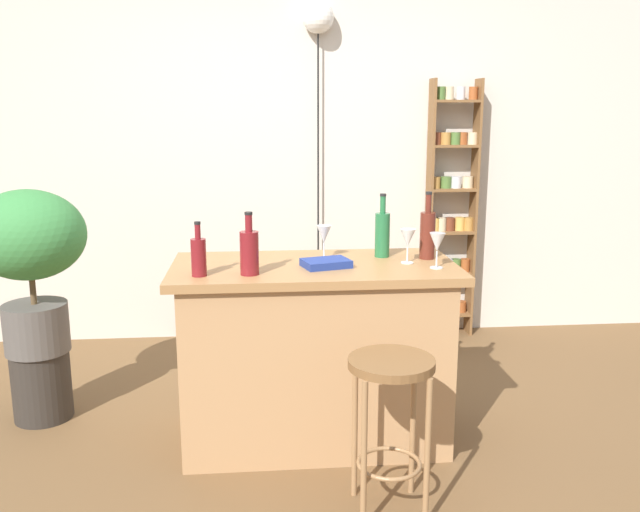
{
  "coord_description": "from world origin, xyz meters",
  "views": [
    {
      "loc": [
        -0.25,
        -2.77,
        1.59
      ],
      "look_at": [
        0.05,
        0.55,
        0.87
      ],
      "focal_mm": 37.65,
      "sensor_mm": 36.0,
      "label": 1
    }
  ],
  "objects_px": {
    "bar_stool": "(391,399)",
    "bottle_wine_red": "(249,251)",
    "bottle_vinegar": "(199,256)",
    "bottle_sauce_amber": "(428,234)",
    "bottle_olive_oil": "(382,233)",
    "spice_shelf": "(451,208)",
    "wine_glass_right": "(324,235)",
    "potted_plant": "(29,251)",
    "wine_glass_left": "(408,239)",
    "cookbook": "(326,263)",
    "pendant_globe_light": "(318,23)",
    "wine_glass_center": "(437,243)",
    "plant_stool": "(42,384)"
  },
  "relations": [
    {
      "from": "bottle_wine_red",
      "to": "wine_glass_center",
      "type": "height_order",
      "value": "bottle_wine_red"
    },
    {
      "from": "bar_stool",
      "to": "potted_plant",
      "type": "height_order",
      "value": "potted_plant"
    },
    {
      "from": "plant_stool",
      "to": "bottle_olive_oil",
      "type": "height_order",
      "value": "bottle_olive_oil"
    },
    {
      "from": "bottle_wine_red",
      "to": "wine_glass_right",
      "type": "relative_size",
      "value": 1.7
    },
    {
      "from": "bar_stool",
      "to": "bottle_vinegar",
      "type": "distance_m",
      "value": 1.02
    },
    {
      "from": "pendant_globe_light",
      "to": "spice_shelf",
      "type": "bearing_deg",
      "value": -2.24
    },
    {
      "from": "cookbook",
      "to": "bottle_vinegar",
      "type": "bearing_deg",
      "value": 176.25
    },
    {
      "from": "bottle_olive_oil",
      "to": "bottle_wine_red",
      "type": "xyz_separation_m",
      "value": [
        -0.65,
        -0.31,
        -0.01
      ]
    },
    {
      "from": "bar_stool",
      "to": "bottle_wine_red",
      "type": "height_order",
      "value": "bottle_wine_red"
    },
    {
      "from": "bar_stool",
      "to": "wine_glass_left",
      "type": "height_order",
      "value": "wine_glass_left"
    },
    {
      "from": "bottle_sauce_amber",
      "to": "pendant_globe_light",
      "type": "bearing_deg",
      "value": 105.42
    },
    {
      "from": "plant_stool",
      "to": "bottle_wine_red",
      "type": "relative_size",
      "value": 1.32
    },
    {
      "from": "cookbook",
      "to": "pendant_globe_light",
      "type": "bearing_deg",
      "value": 70.38
    },
    {
      "from": "bar_stool",
      "to": "wine_glass_right",
      "type": "xyz_separation_m",
      "value": [
        -0.19,
        0.78,
        0.51
      ]
    },
    {
      "from": "bottle_sauce_amber",
      "to": "wine_glass_center",
      "type": "xyz_separation_m",
      "value": [
        -0.01,
        -0.2,
        -0.01
      ]
    },
    {
      "from": "bottle_vinegar",
      "to": "wine_glass_left",
      "type": "height_order",
      "value": "bottle_vinegar"
    },
    {
      "from": "bottle_vinegar",
      "to": "wine_glass_right",
      "type": "height_order",
      "value": "bottle_vinegar"
    },
    {
      "from": "bottle_sauce_amber",
      "to": "bottle_olive_oil",
      "type": "distance_m",
      "value": 0.22
    },
    {
      "from": "cookbook",
      "to": "wine_glass_right",
      "type": "bearing_deg",
      "value": 71.7
    },
    {
      "from": "cookbook",
      "to": "pendant_globe_light",
      "type": "distance_m",
      "value": 2.03
    },
    {
      "from": "potted_plant",
      "to": "bottle_olive_oil",
      "type": "height_order",
      "value": "potted_plant"
    },
    {
      "from": "bottle_olive_oil",
      "to": "bottle_wine_red",
      "type": "relative_size",
      "value": 1.12
    },
    {
      "from": "spice_shelf",
      "to": "cookbook",
      "type": "xyz_separation_m",
      "value": [
        -1.04,
        -1.56,
        -0.02
      ]
    },
    {
      "from": "bottle_vinegar",
      "to": "pendant_globe_light",
      "type": "bearing_deg",
      "value": 68.55
    },
    {
      "from": "bottle_vinegar",
      "to": "cookbook",
      "type": "distance_m",
      "value": 0.59
    },
    {
      "from": "wine_glass_left",
      "to": "pendant_globe_light",
      "type": "bearing_deg",
      "value": 100.46
    },
    {
      "from": "bar_stool",
      "to": "bottle_wine_red",
      "type": "distance_m",
      "value": 0.88
    },
    {
      "from": "bottle_sauce_amber",
      "to": "wine_glass_left",
      "type": "xyz_separation_m",
      "value": [
        -0.12,
        -0.09,
        -0.01
      ]
    },
    {
      "from": "wine_glass_right",
      "to": "pendant_globe_light",
      "type": "distance_m",
      "value": 1.83
    },
    {
      "from": "wine_glass_left",
      "to": "wine_glass_center",
      "type": "height_order",
      "value": "same"
    },
    {
      "from": "bottle_wine_red",
      "to": "bar_stool",
      "type": "bearing_deg",
      "value": -41.4
    },
    {
      "from": "bottle_vinegar",
      "to": "bottle_sauce_amber",
      "type": "height_order",
      "value": "bottle_sauce_amber"
    },
    {
      "from": "bar_stool",
      "to": "bottle_olive_oil",
      "type": "xyz_separation_m",
      "value": [
        0.1,
        0.79,
        0.51
      ]
    },
    {
      "from": "bottle_sauce_amber",
      "to": "wine_glass_right",
      "type": "bearing_deg",
      "value": 174.76
    },
    {
      "from": "bottle_wine_red",
      "to": "pendant_globe_light",
      "type": "distance_m",
      "value": 2.12
    },
    {
      "from": "bottle_vinegar",
      "to": "bottle_sauce_amber",
      "type": "bearing_deg",
      "value": 13.37
    },
    {
      "from": "bottle_olive_oil",
      "to": "cookbook",
      "type": "distance_m",
      "value": 0.37
    },
    {
      "from": "bottle_wine_red",
      "to": "wine_glass_left",
      "type": "bearing_deg",
      "value": 12.18
    },
    {
      "from": "potted_plant",
      "to": "wine_glass_left",
      "type": "bearing_deg",
      "value": -11.02
    },
    {
      "from": "bottle_olive_oil",
      "to": "potted_plant",
      "type": "bearing_deg",
      "value": 173.24
    },
    {
      "from": "plant_stool",
      "to": "pendant_globe_light",
      "type": "distance_m",
      "value": 2.78
    },
    {
      "from": "potted_plant",
      "to": "pendant_globe_light",
      "type": "bearing_deg",
      "value": 37.31
    },
    {
      "from": "wine_glass_center",
      "to": "cookbook",
      "type": "distance_m",
      "value": 0.52
    },
    {
      "from": "bottle_olive_oil",
      "to": "wine_glass_left",
      "type": "xyz_separation_m",
      "value": [
        0.09,
        -0.15,
        -0.0
      ]
    },
    {
      "from": "wine_glass_right",
      "to": "bottle_vinegar",
      "type": "bearing_deg",
      "value": -152.36
    },
    {
      "from": "spice_shelf",
      "to": "bottle_sauce_amber",
      "type": "bearing_deg",
      "value": -110.48
    },
    {
      "from": "wine_glass_center",
      "to": "wine_glass_right",
      "type": "relative_size",
      "value": 1.0
    },
    {
      "from": "spice_shelf",
      "to": "plant_stool",
      "type": "height_order",
      "value": "spice_shelf"
    },
    {
      "from": "bar_stool",
      "to": "potted_plant",
      "type": "xyz_separation_m",
      "value": [
        -1.65,
        1.0,
        0.42
      ]
    },
    {
      "from": "wine_glass_left",
      "to": "wine_glass_right",
      "type": "relative_size",
      "value": 1.0
    }
  ]
}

